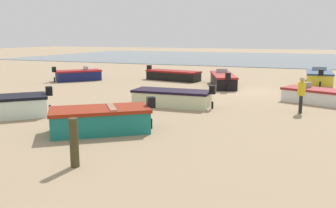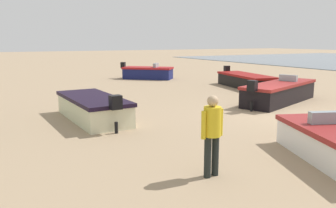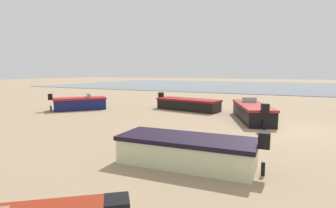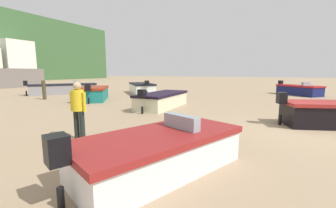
# 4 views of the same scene
# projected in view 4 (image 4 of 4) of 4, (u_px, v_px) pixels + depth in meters

# --- Properties ---
(ground_plane) EXTENTS (160.00, 160.00, 0.00)m
(ground_plane) POSITION_uv_depth(u_px,v_px,m) (299.00, 132.00, 6.91)
(ground_plane) COLOR #9E8465
(townhouse_right) EXTENTS (5.14, 6.15, 7.83)m
(townhouse_right) POSITION_uv_depth(u_px,v_px,m) (14.00, 62.00, 42.12)
(townhouse_right) COLOR silver
(townhouse_right) RESTS_ON ground
(boat_white_1) EXTENTS (3.69, 2.61, 1.05)m
(boat_white_1) POSITION_uv_depth(u_px,v_px,m) (160.00, 151.00, 4.14)
(boat_white_1) COLOR white
(boat_white_1) RESTS_ON ground
(boat_teal_2) EXTENTS (3.80, 3.46, 1.20)m
(boat_teal_2) POSITION_uv_depth(u_px,v_px,m) (93.00, 93.00, 14.63)
(boat_teal_2) COLOR #19736D
(boat_teal_2) RESTS_ON ground
(boat_white_4) EXTENTS (4.23, 4.22, 1.23)m
(boat_white_4) POSITION_uv_depth(u_px,v_px,m) (142.00, 88.00, 19.26)
(boat_white_4) COLOR white
(boat_white_4) RESTS_ON ground
(boat_cream_5) EXTENTS (4.13, 1.64, 1.11)m
(boat_cream_5) POSITION_uv_depth(u_px,v_px,m) (162.00, 100.00, 11.59)
(boat_cream_5) COLOR beige
(boat_cream_5) RESTS_ON ground
(boat_grey_7) EXTENTS (5.16, 4.14, 1.21)m
(boat_grey_7) POSITION_uv_depth(u_px,v_px,m) (64.00, 89.00, 18.68)
(boat_grey_7) COLOR gray
(boat_grey_7) RESTS_ON ground
(boat_navy_9) EXTENTS (3.32, 3.48, 1.14)m
(boat_navy_9) POSITION_uv_depth(u_px,v_px,m) (299.00, 90.00, 17.72)
(boat_navy_9) COLOR navy
(boat_navy_9) RESTS_ON ground
(mooring_post_mid_beach) EXTENTS (0.23, 0.23, 1.31)m
(mooring_post_mid_beach) POSITION_uv_depth(u_px,v_px,m) (44.00, 90.00, 14.96)
(mooring_post_mid_beach) COLOR #423A23
(mooring_post_mid_beach) RESTS_ON ground
(beach_walker_foreground) EXTENTS (0.38, 0.54, 1.62)m
(beach_walker_foreground) POSITION_uv_depth(u_px,v_px,m) (78.00, 106.00, 6.00)
(beach_walker_foreground) COLOR black
(beach_walker_foreground) RESTS_ON ground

